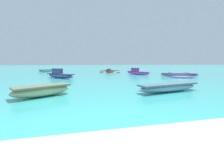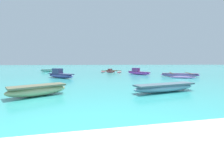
{
  "view_description": "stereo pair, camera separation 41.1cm",
  "coord_description": "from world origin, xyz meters",
  "px_view_note": "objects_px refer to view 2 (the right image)",
  "views": [
    {
      "loc": [
        -0.28,
        -1.93,
        1.5
      ],
      "look_at": [
        3.39,
        13.88,
        0.25
      ],
      "focal_mm": 24.0,
      "sensor_mm": 36.0,
      "label": 1
    },
    {
      "loc": [
        0.12,
        -2.02,
        1.5
      ],
      "look_at": [
        3.39,
        13.88,
        0.25
      ],
      "focal_mm": 24.0,
      "sensor_mm": 36.0,
      "label": 2
    }
  ],
  "objects_px": {
    "moored_boat_4": "(48,70)",
    "moored_boat_6": "(180,75)",
    "moored_boat_2": "(111,71)",
    "moored_boat_0": "(38,90)",
    "moored_boat_3": "(165,87)",
    "moored_boat_5": "(60,75)",
    "moored_boat_1": "(138,72)"
  },
  "relations": [
    {
      "from": "moored_boat_0",
      "to": "moored_boat_3",
      "type": "height_order",
      "value": "moored_boat_0"
    },
    {
      "from": "moored_boat_4",
      "to": "moored_boat_5",
      "type": "bearing_deg",
      "value": -103.47
    },
    {
      "from": "moored_boat_0",
      "to": "moored_boat_2",
      "type": "xyz_separation_m",
      "value": [
        6.48,
        15.58,
        -0.07
      ]
    },
    {
      "from": "moored_boat_2",
      "to": "moored_boat_5",
      "type": "distance_m",
      "value": 9.72
    },
    {
      "from": "moored_boat_2",
      "to": "moored_boat_6",
      "type": "distance_m",
      "value": 10.41
    },
    {
      "from": "moored_boat_3",
      "to": "moored_boat_5",
      "type": "relative_size",
      "value": 1.25
    },
    {
      "from": "moored_boat_0",
      "to": "moored_boat_4",
      "type": "relative_size",
      "value": 1.11
    },
    {
      "from": "moored_boat_3",
      "to": "moored_boat_5",
      "type": "height_order",
      "value": "moored_boat_5"
    },
    {
      "from": "moored_boat_4",
      "to": "moored_boat_6",
      "type": "relative_size",
      "value": 0.58
    },
    {
      "from": "moored_boat_0",
      "to": "moored_boat_6",
      "type": "relative_size",
      "value": 0.64
    },
    {
      "from": "moored_boat_1",
      "to": "moored_boat_5",
      "type": "distance_m",
      "value": 9.69
    },
    {
      "from": "moored_boat_1",
      "to": "moored_boat_5",
      "type": "relative_size",
      "value": 1.27
    },
    {
      "from": "moored_boat_0",
      "to": "moored_boat_6",
      "type": "xyz_separation_m",
      "value": [
        12.36,
        7.0,
        -0.06
      ]
    },
    {
      "from": "moored_boat_0",
      "to": "moored_boat_5",
      "type": "bearing_deg",
      "value": 61.56
    },
    {
      "from": "moored_boat_4",
      "to": "moored_boat_1",
      "type": "bearing_deg",
      "value": -64.61
    },
    {
      "from": "moored_boat_0",
      "to": "moored_boat_4",
      "type": "height_order",
      "value": "moored_boat_0"
    },
    {
      "from": "moored_boat_2",
      "to": "moored_boat_4",
      "type": "distance_m",
      "value": 10.9
    },
    {
      "from": "moored_boat_5",
      "to": "moored_boat_2",
      "type": "bearing_deg",
      "value": 92.39
    },
    {
      "from": "moored_boat_2",
      "to": "moored_boat_0",
      "type": "bearing_deg",
      "value": -160.23
    },
    {
      "from": "moored_boat_3",
      "to": "moored_boat_5",
      "type": "xyz_separation_m",
      "value": [
        -6.38,
        8.79,
        0.1
      ]
    },
    {
      "from": "moored_boat_6",
      "to": "moored_boat_0",
      "type": "bearing_deg",
      "value": -123.96
    },
    {
      "from": "moored_boat_2",
      "to": "moored_boat_6",
      "type": "relative_size",
      "value": 0.8
    },
    {
      "from": "moored_boat_5",
      "to": "moored_boat_6",
      "type": "distance_m",
      "value": 12.62
    },
    {
      "from": "moored_boat_0",
      "to": "moored_boat_3",
      "type": "distance_m",
      "value": 6.22
    },
    {
      "from": "moored_boat_0",
      "to": "moored_boat_3",
      "type": "xyz_separation_m",
      "value": [
        6.21,
        -0.29,
        -0.04
      ]
    },
    {
      "from": "moored_boat_2",
      "to": "moored_boat_4",
      "type": "bearing_deg",
      "value": 109.95
    },
    {
      "from": "moored_boat_1",
      "to": "moored_boat_2",
      "type": "relative_size",
      "value": 1.19
    },
    {
      "from": "moored_boat_3",
      "to": "moored_boat_2",
      "type": "bearing_deg",
      "value": 77.72
    },
    {
      "from": "moored_boat_0",
      "to": "moored_boat_4",
      "type": "bearing_deg",
      "value": 70.77
    },
    {
      "from": "moored_boat_4",
      "to": "moored_boat_6",
      "type": "distance_m",
      "value": 20.42
    },
    {
      "from": "moored_boat_1",
      "to": "moored_boat_5",
      "type": "bearing_deg",
      "value": -96.63
    },
    {
      "from": "moored_boat_4",
      "to": "moored_boat_2",
      "type": "bearing_deg",
      "value": -52.85
    }
  ]
}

